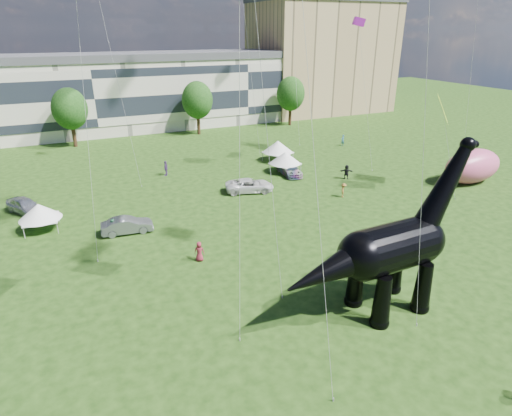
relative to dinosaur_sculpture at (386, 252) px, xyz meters
name	(u,v)px	position (x,y,z in m)	size (l,w,h in m)	color
ground	(340,321)	(-3.04, 0.04, -4.24)	(220.00, 220.00, 0.00)	#16330C
terrace_row	(92,98)	(-11.04, 62.04, 1.76)	(78.00, 11.00, 12.00)	beige
apartment_block	(321,58)	(36.96, 65.04, 6.76)	(28.00, 18.00, 22.00)	tan
tree_mid_left	(69,105)	(-15.04, 53.04, 2.06)	(5.20, 5.20, 9.44)	#382314
tree_mid_right	(197,97)	(4.96, 53.04, 2.06)	(5.20, 5.20, 9.44)	#382314
tree_far_right	(291,91)	(22.96, 53.04, 2.06)	(5.20, 5.20, 9.44)	#382314
dinosaur_sculpture	(386,252)	(0.00, 0.00, 0.00)	(13.70, 3.86, 11.22)	black
car_silver	(25,206)	(-21.31, 27.28, -3.44)	(1.87, 4.65, 1.58)	silver
car_grey	(127,225)	(-12.95, 18.46, -3.50)	(1.56, 4.49, 1.48)	slate
car_white	(250,185)	(1.26, 23.40, -3.49)	(2.48, 5.38, 1.49)	silver
car_dark	(289,169)	(8.25, 26.84, -3.53)	(1.98, 4.88, 1.42)	#595960
gazebo_near	(285,158)	(8.25, 27.96, -2.34)	(4.90, 4.90, 2.70)	white
gazebo_far	(278,147)	(9.77, 32.86, -2.24)	(5.18, 5.18, 2.84)	white
gazebo_left	(39,212)	(-19.85, 22.40, -2.45)	(3.89, 3.89, 2.55)	white
inflatable_pink	(473,166)	(26.34, 15.24, -2.22)	(8.06, 4.03, 4.03)	#CA4E79
visitors	(239,214)	(-3.08, 16.25, -3.38)	(53.51, 45.96, 1.88)	olive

